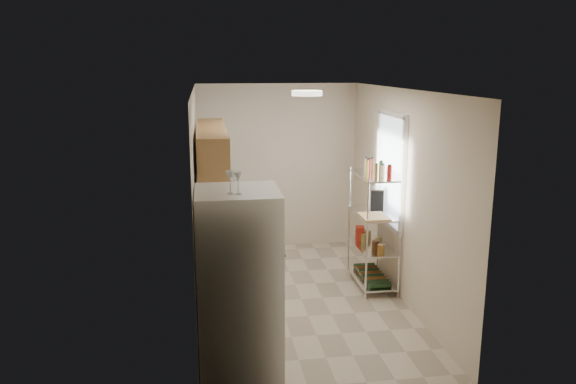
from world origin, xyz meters
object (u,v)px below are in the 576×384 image
Objects in this scene: rice_cooker at (222,219)px; frying_pan_large at (216,217)px; cutting_board at (374,217)px; espresso_machine at (378,198)px; refrigerator at (239,286)px.

frying_pan_large is (-0.07, 0.43, -0.09)m from rice_cooker.
rice_cooker is 1.89m from cutting_board.
espresso_machine is (0.18, 0.44, 0.13)m from cutting_board.
rice_cooker is 2.07m from espresso_machine.
rice_cooker reaches higher than cutting_board.
espresso_machine reaches higher than cutting_board.
espresso_machine is (2.12, -0.22, 0.23)m from frying_pan_large.
frying_pan_large is 0.59× the size of cutting_board.
rice_cooker reaches higher than frying_pan_large.
rice_cooker is 0.44m from frying_pan_large.
rice_cooker is at bearing -81.99° from frying_pan_large.
cutting_board is 0.49m from espresso_machine.
frying_pan_large is 2.05m from cutting_board.
rice_cooker is 0.97× the size of espresso_machine.
refrigerator is 2.92m from espresso_machine.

